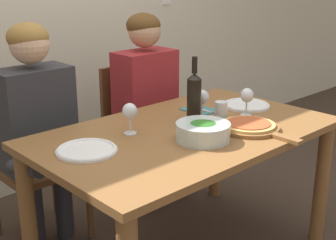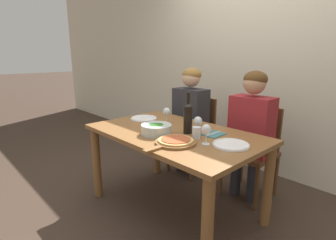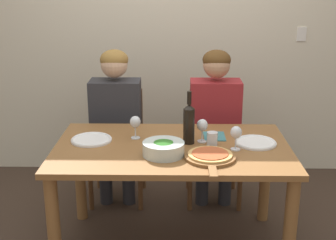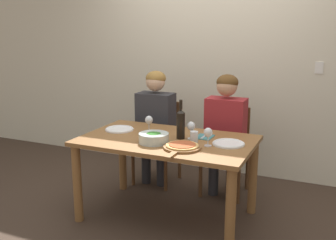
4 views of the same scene
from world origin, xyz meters
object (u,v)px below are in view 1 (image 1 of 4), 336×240
(chair_left, at_px, (32,156))
(water_tumbler, at_px, (221,110))
(wine_bottle, at_px, (194,97))
(pizza_on_board, at_px, (250,127))
(wine_glass_centre, at_px, (202,98))
(person_man, at_px, (147,91))
(wine_glass_left, at_px, (130,113))
(dinner_plate_left, at_px, (87,150))
(dinner_plate_right, at_px, (246,105))
(broccoli_bowl, at_px, (203,131))
(fork_on_napkin, at_px, (199,110))
(person_woman, at_px, (37,116))
(wine_glass_right, at_px, (247,97))
(chair_right, at_px, (137,126))

(chair_left, distance_m, water_tumbler, 1.08)
(water_tumbler, bearing_deg, wine_bottle, 158.29)
(pizza_on_board, xyz_separation_m, water_tumbler, (0.03, 0.21, 0.03))
(wine_bottle, relative_size, wine_glass_centre, 2.23)
(person_man, relative_size, wine_glass_left, 8.04)
(chair_left, relative_size, dinner_plate_left, 3.32)
(pizza_on_board, bearing_deg, dinner_plate_left, 158.30)
(chair_left, bearing_deg, dinner_plate_left, -96.86)
(wine_glass_centre, bearing_deg, dinner_plate_left, 179.45)
(wine_bottle, xyz_separation_m, dinner_plate_right, (0.42, -0.01, -0.13))
(wine_glass_centre, distance_m, water_tumbler, 0.12)
(broccoli_bowl, distance_m, fork_on_napkin, 0.47)
(person_woman, relative_size, broccoli_bowl, 4.88)
(broccoli_bowl, distance_m, wine_glass_centre, 0.34)
(chair_left, height_order, wine_bottle, wine_bottle)
(dinner_plate_right, relative_size, fork_on_napkin, 1.45)
(pizza_on_board, bearing_deg, chair_left, 123.65)
(broccoli_bowl, distance_m, pizza_on_board, 0.28)
(broccoli_bowl, bearing_deg, wine_glass_right, 12.06)
(wine_glass_centre, bearing_deg, wine_glass_right, -34.94)
(wine_glass_left, bearing_deg, fork_on_napkin, 4.27)
(dinner_plate_right, distance_m, wine_glass_left, 0.78)
(wine_glass_right, relative_size, wine_glass_centre, 1.00)
(person_woman, height_order, dinner_plate_left, person_woman)
(wine_glass_centre, xyz_separation_m, water_tumbler, (0.06, -0.08, -0.06))
(dinner_plate_right, height_order, fork_on_napkin, dinner_plate_right)
(chair_left, distance_m, chair_right, 0.76)
(broccoli_bowl, bearing_deg, water_tumbler, 26.65)
(wine_bottle, height_order, dinner_plate_right, wine_bottle)
(wine_glass_right, bearing_deg, pizza_on_board, -137.55)
(dinner_plate_right, xyz_separation_m, water_tumbler, (-0.28, -0.05, 0.04))
(broccoli_bowl, bearing_deg, chair_right, 68.13)
(broccoli_bowl, height_order, dinner_plate_right, broccoli_bowl)
(broccoli_bowl, distance_m, dinner_plate_left, 0.53)
(fork_on_napkin, bearing_deg, chair_left, 139.83)
(wine_bottle, distance_m, water_tumbler, 0.18)
(person_man, xyz_separation_m, water_tumbler, (-0.08, -0.67, 0.04))
(dinner_plate_left, bearing_deg, wine_bottle, -2.83)
(wine_glass_left, height_order, wine_glass_right, same)
(broccoli_bowl, relative_size, water_tumbler, 2.69)
(chair_right, bearing_deg, wine_glass_centre, -100.80)
(pizza_on_board, height_order, wine_glass_left, wine_glass_left)
(person_woman, distance_m, wine_bottle, 0.83)
(person_woman, distance_m, wine_glass_centre, 0.87)
(dinner_plate_left, bearing_deg, person_man, 34.82)
(chair_right, relative_size, wine_glass_right, 5.73)
(chair_right, relative_size, broccoli_bowl, 3.48)
(broccoli_bowl, height_order, fork_on_napkin, broccoli_bowl)
(broccoli_bowl, bearing_deg, chair_left, 112.50)
(person_woman, height_order, pizza_on_board, person_woman)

